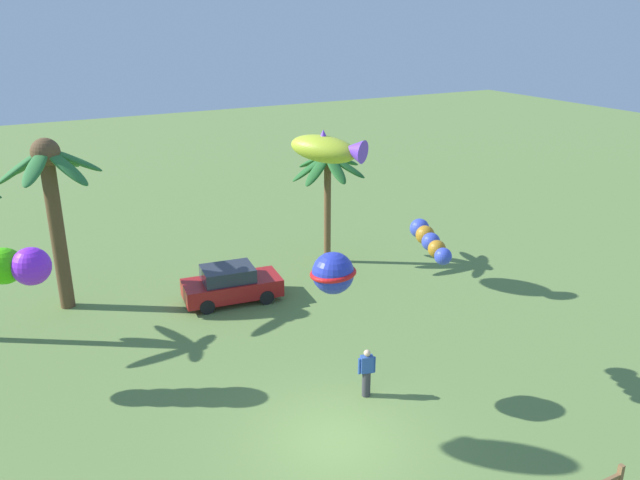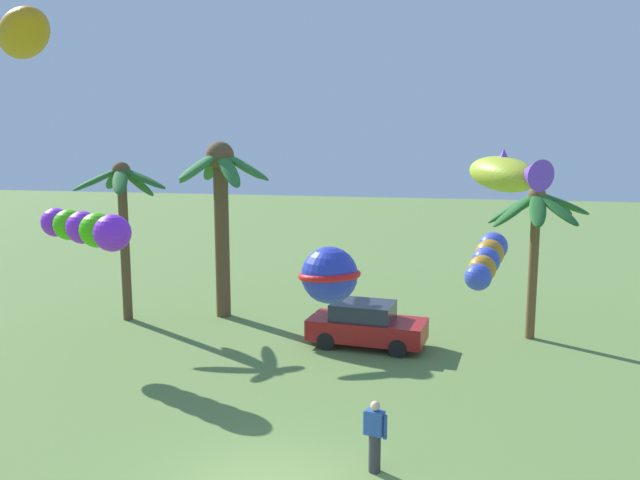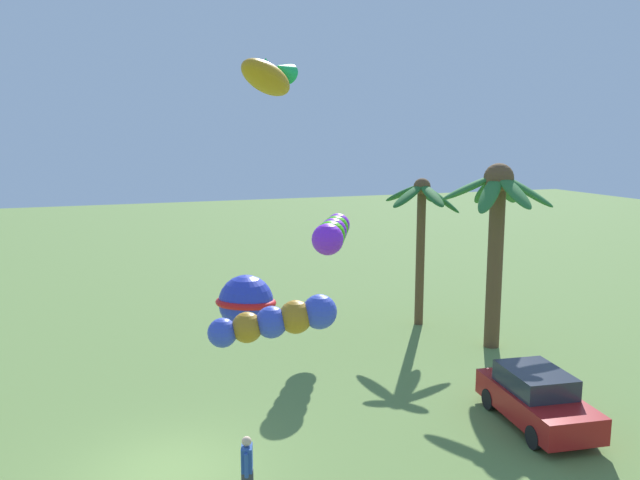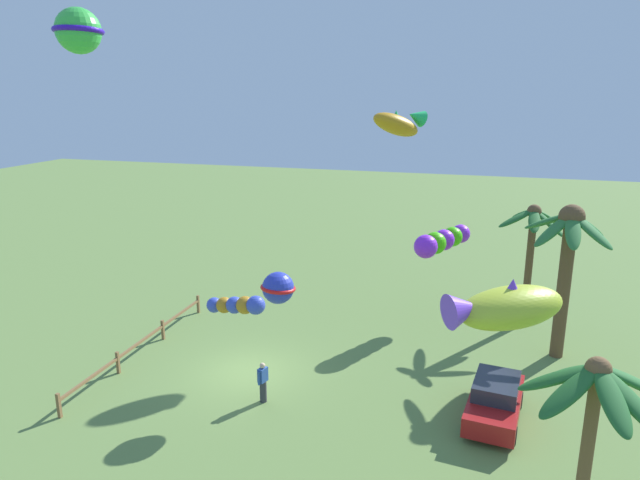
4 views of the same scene
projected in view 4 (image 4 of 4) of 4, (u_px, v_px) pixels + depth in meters
The scene contains 13 objects.
ground_plane at pixel (249, 372), 23.65m from camera, with size 120.00×120.00×0.00m, color olive.
palm_tree_0 at pixel (532, 234), 27.46m from camera, with size 3.50×3.31×6.07m.
palm_tree_1 at pixel (568, 248), 23.84m from camera, with size 3.91×3.65×6.80m.
palm_tree_2 at pixel (594, 400), 13.52m from camera, with size 3.58×3.62×5.34m.
rail_fence at pixel (142, 343), 25.02m from camera, with size 10.43×0.12×0.95m.
parked_car_0 at pixel (495, 400), 20.13m from camera, with size 4.07×2.15×1.51m.
spectator_0 at pixel (263, 382), 21.24m from camera, with size 0.53×0.33×1.59m.
kite_ball_0 at pixel (278, 288), 21.25m from camera, with size 1.89×1.89×1.21m.
kite_tube_1 at pixel (237, 305), 18.20m from camera, with size 0.90×2.18×0.86m.
kite_ball_2 at pixel (78, 31), 13.23m from camera, with size 1.36×1.36×1.05m.
kite_fish_3 at pixel (504, 307), 14.82m from camera, with size 2.86×3.48×1.43m.
kite_fish_4 at pixel (399, 123), 27.19m from camera, with size 2.80×2.90×1.70m.
kite_tube_5 at pixel (442, 241), 27.87m from camera, with size 3.85×2.51×1.13m.
Camera 4 is at (19.71, 8.92, 11.41)m, focal length 31.95 mm.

